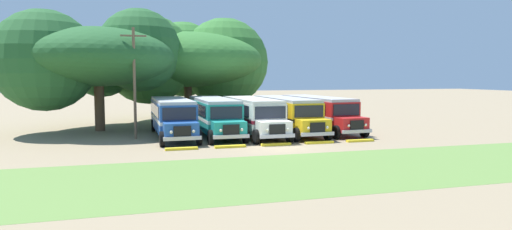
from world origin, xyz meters
TOP-DOWN VIEW (x-y plane):
  - ground_plane at (0.00, 0.00)m, footprint 220.00×220.00m
  - foreground_grass_strip at (0.00, -7.31)m, footprint 80.00×8.88m
  - parked_bus_slot_0 at (-6.12, 6.81)m, footprint 2.88×10.86m
  - parked_bus_slot_1 at (-2.92, 6.79)m, footprint 2.78×10.85m
  - parked_bus_slot_2 at (-0.02, 6.17)m, footprint 2.87×10.86m
  - parked_bus_slot_3 at (2.89, 6.40)m, footprint 2.94×10.87m
  - parked_bus_slot_4 at (5.91, 6.95)m, footprint 3.37×10.94m
  - curb_wheelstop_0 at (-6.14, 0.39)m, footprint 2.00×0.36m
  - curb_wheelstop_1 at (-3.07, 0.39)m, footprint 2.00×0.36m
  - curb_wheelstop_2 at (0.00, 0.39)m, footprint 2.00×0.36m
  - curb_wheelstop_3 at (3.07, 0.39)m, footprint 2.00×0.36m
  - curb_wheelstop_4 at (6.14, 0.39)m, footprint 2.00×0.36m
  - broad_shade_tree at (-3.19, 19.25)m, footprint 17.16×15.00m
  - secondary_tree at (-11.95, 12.24)m, footprint 14.63×13.76m
  - utility_pole at (-8.81, 6.14)m, footprint 1.80×0.20m

SIDE VIEW (x-z plane):
  - ground_plane at x=0.00m, z-range 0.00..0.00m
  - foreground_grass_strip at x=0.00m, z-range 0.00..0.01m
  - curb_wheelstop_0 at x=-6.14m, z-range 0.00..0.15m
  - curb_wheelstop_1 at x=-3.07m, z-range 0.00..0.15m
  - curb_wheelstop_2 at x=0.00m, z-range 0.00..0.15m
  - curb_wheelstop_3 at x=3.07m, z-range 0.00..0.15m
  - curb_wheelstop_4 at x=6.14m, z-range 0.00..0.15m
  - parked_bus_slot_0 at x=-6.12m, z-range 0.17..2.99m
  - parked_bus_slot_1 at x=-2.92m, z-range 0.17..2.99m
  - parked_bus_slot_2 at x=-0.02m, z-range 0.17..2.99m
  - parked_bus_slot_3 at x=2.89m, z-range 0.17..2.99m
  - parked_bus_slot_4 at x=5.91m, z-range 0.17..2.99m
  - utility_pole at x=-8.81m, z-range 0.25..8.25m
  - secondary_tree at x=-11.95m, z-range 0.89..11.30m
  - broad_shade_tree at x=-3.19m, z-range 0.80..11.61m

